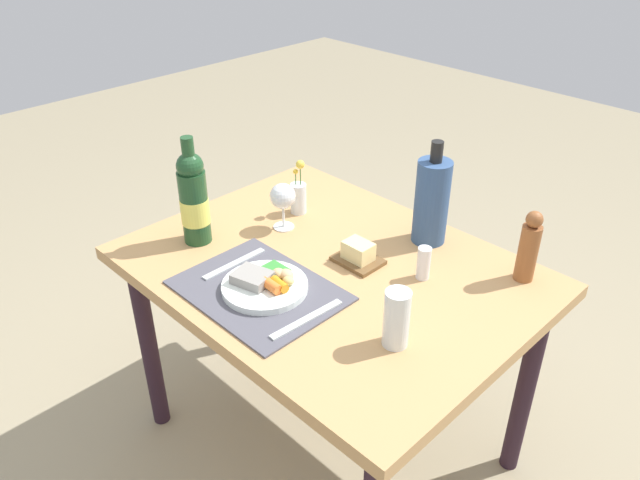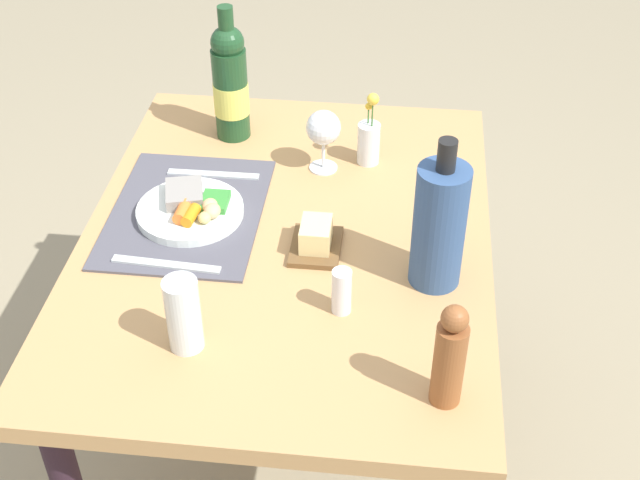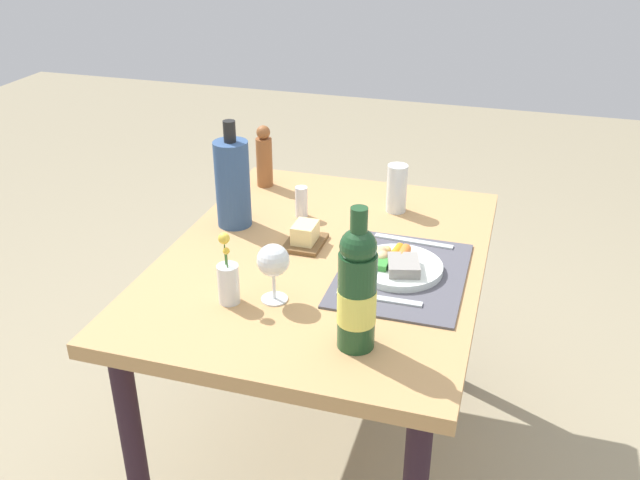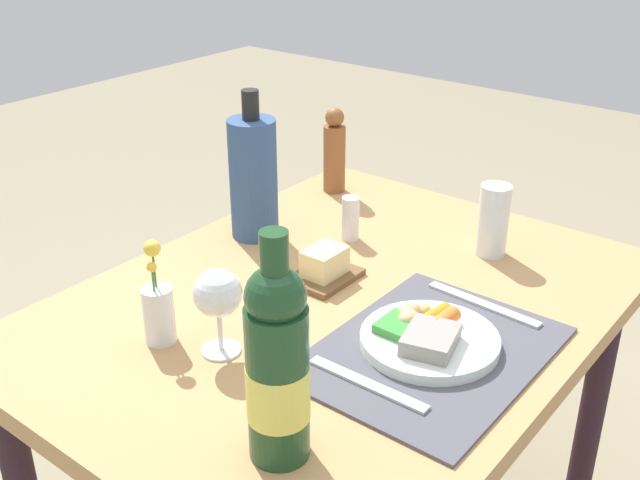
% 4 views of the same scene
% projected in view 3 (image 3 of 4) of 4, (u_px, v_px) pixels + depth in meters
% --- Properties ---
extents(ground_plane, '(8.00, 8.00, 0.00)m').
position_uv_depth(ground_plane, '(323.00, 452.00, 2.19)').
color(ground_plane, gray).
extents(dining_table, '(1.10, 0.84, 0.71)m').
position_uv_depth(dining_table, '(324.00, 282.00, 1.90)').
color(dining_table, tan).
rests_on(dining_table, ground_plane).
extents(placemat, '(0.42, 0.32, 0.01)m').
position_uv_depth(placemat, '(402.00, 274.00, 1.76)').
color(placemat, '#504F58').
rests_on(placemat, dining_table).
extents(dinner_plate, '(0.23, 0.23, 0.05)m').
position_uv_depth(dinner_plate, '(397.00, 265.00, 1.77)').
color(dinner_plate, white).
rests_on(dinner_plate, placemat).
extents(fork, '(0.02, 0.21, 0.00)m').
position_uv_depth(fork, '(379.00, 298.00, 1.65)').
color(fork, silver).
rests_on(fork, placemat).
extents(knife, '(0.03, 0.22, 0.00)m').
position_uv_depth(knife, '(413.00, 241.00, 1.92)').
color(knife, silver).
rests_on(knife, placemat).
extents(salt_shaker, '(0.04, 0.04, 0.09)m').
position_uv_depth(salt_shaker, '(301.00, 202.00, 2.06)').
color(salt_shaker, white).
rests_on(salt_shaker, dining_table).
extents(water_tumbler, '(0.06, 0.06, 0.15)m').
position_uv_depth(water_tumbler, '(397.00, 191.00, 2.09)').
color(water_tumbler, silver).
rests_on(water_tumbler, dining_table).
extents(wine_bottle, '(0.08, 0.08, 0.33)m').
position_uv_depth(wine_bottle, '(357.00, 290.00, 1.44)').
color(wine_bottle, '#1E4624').
rests_on(wine_bottle, dining_table).
extents(flower_vase, '(0.05, 0.05, 0.18)m').
position_uv_depth(flower_vase, '(228.00, 280.00, 1.63)').
color(flower_vase, silver).
rests_on(flower_vase, dining_table).
extents(butter_dish, '(0.13, 0.10, 0.06)m').
position_uv_depth(butter_dish, '(305.00, 236.00, 1.90)').
color(butter_dish, brown).
rests_on(butter_dish, dining_table).
extents(cooler_bottle, '(0.10, 0.10, 0.31)m').
position_uv_depth(cooler_bottle, '(233.00, 183.00, 1.97)').
color(cooler_bottle, '#335180').
rests_on(cooler_bottle, dining_table).
extents(wine_glass, '(0.08, 0.08, 0.15)m').
position_uv_depth(wine_glass, '(273.00, 262.00, 1.62)').
color(wine_glass, white).
rests_on(wine_glass, dining_table).
extents(pepper_mill, '(0.05, 0.05, 0.20)m').
position_uv_depth(pepper_mill, '(264.00, 157.00, 2.25)').
color(pepper_mill, brown).
rests_on(pepper_mill, dining_table).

